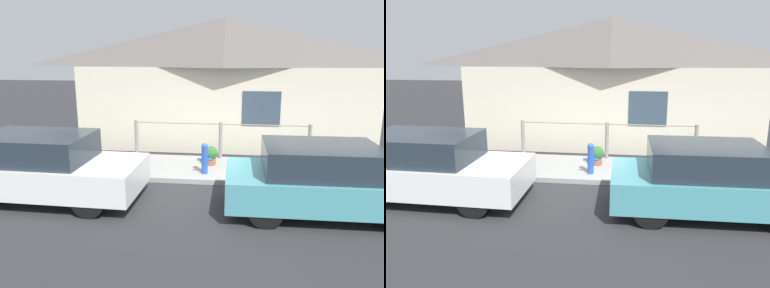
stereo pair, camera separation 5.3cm
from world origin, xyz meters
The scene contains 9 objects.
ground_plane centered at (0.00, 0.00, 0.00)m, with size 60.00×60.00×0.00m, color #2D2D30.
sidewalk centered at (0.00, 1.02, 0.06)m, with size 24.00×2.04×0.12m.
house centered at (0.00, 3.75, 3.15)m, with size 9.42×2.23×4.06m.
fence centered at (0.00, 1.89, 0.69)m, with size 4.90×0.10×1.02m.
car_left centered at (-3.54, -1.25, 0.70)m, with size 4.08×1.82×1.40m.
car_right centered at (2.14, -1.25, 0.67)m, with size 3.85×1.81×1.35m.
fire_hydrant centered at (-0.31, 0.48, 0.52)m, with size 0.36×0.16×0.77m.
potted_plant_near_hydrant centered at (-0.22, 1.22, 0.39)m, with size 0.36×0.36×0.50m.
potted_plant_by_fence centered at (-3.80, 1.37, 0.41)m, with size 0.38×0.38×0.53m.
Camera 1 is at (0.49, -8.25, 3.05)m, focal length 35.00 mm.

